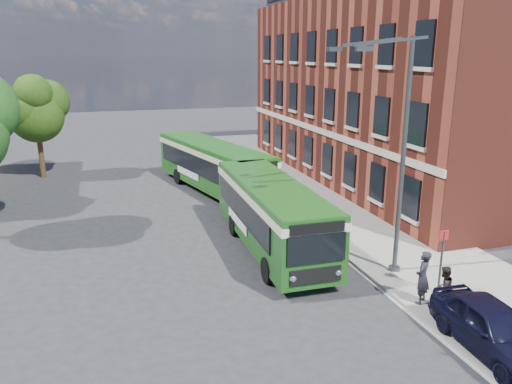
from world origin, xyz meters
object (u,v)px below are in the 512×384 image
object	(u,v)px
bus_rear	(213,163)
parked_car	(493,327)
street_lamp	(395,155)
bus_front	(272,210)

from	to	relation	value
bus_rear	parked_car	size ratio (longest dim) A/B	2.72
bus_rear	parked_car	xyz separation A→B (m)	(3.77, -19.69, -0.95)
street_lamp	bus_front	size ratio (longest dim) A/B	0.88
bus_front	parked_car	world-z (taller)	bus_front
bus_rear	parked_car	world-z (taller)	bus_rear
parked_car	bus_rear	bearing A→B (deg)	103.85
street_lamp	bus_front	xyz separation A→B (m)	(-3.45, 3.86, -2.96)
street_lamp	parked_car	bearing A→B (deg)	-90.38
street_lamp	bus_rear	world-z (taller)	street_lamp
street_lamp	bus_rear	bearing A→B (deg)	105.16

